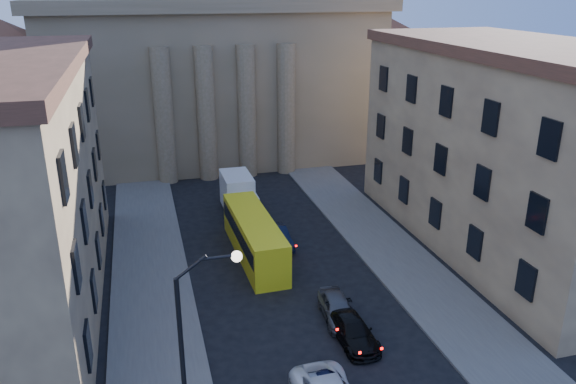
% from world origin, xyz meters
% --- Properties ---
extents(sidewalk_left, '(5.00, 60.00, 0.15)m').
position_xyz_m(sidewalk_left, '(-8.50, 18.00, 0.07)').
color(sidewalk_left, '#55534E').
rests_on(sidewalk_left, ground).
extents(sidewalk_right, '(5.00, 60.00, 0.15)m').
position_xyz_m(sidewalk_right, '(8.50, 18.00, 0.07)').
color(sidewalk_right, '#55534E').
rests_on(sidewalk_right, ground).
extents(church, '(68.02, 28.76, 36.60)m').
position_xyz_m(church, '(0.00, 55.47, 11.88)').
color(church, '#756548').
rests_on(church, ground).
extents(building_right, '(11.60, 26.60, 14.70)m').
position_xyz_m(building_right, '(17.00, 22.00, 7.42)').
color(building_right, tan).
rests_on(building_right, ground).
extents(street_lamp, '(2.62, 0.44, 8.83)m').
position_xyz_m(street_lamp, '(-6.97, 8.00, 5.29)').
color(street_lamp, black).
rests_on(street_lamp, ground).
extents(car_right_mid, '(1.97, 4.56, 1.31)m').
position_xyz_m(car_right_mid, '(1.87, 13.25, 0.65)').
color(car_right_mid, black).
rests_on(car_right_mid, ground).
extents(car_right_far, '(2.06, 4.32, 1.42)m').
position_xyz_m(car_right_far, '(1.76, 15.47, 0.71)').
color(car_right_far, '#4B4B50').
rests_on(car_right_far, ground).
extents(car_right_distant, '(1.71, 4.36, 1.41)m').
position_xyz_m(car_right_distant, '(0.80, 25.89, 0.71)').
color(car_right_distant, black).
rests_on(car_right_distant, ground).
extents(city_bus, '(2.71, 10.60, 2.97)m').
position_xyz_m(city_bus, '(-1.18, 24.68, 1.60)').
color(city_bus, yellow).
rests_on(city_bus, ground).
extents(box_truck, '(2.38, 5.92, 3.24)m').
position_xyz_m(box_truck, '(-0.80, 32.70, 1.54)').
color(box_truck, silver).
rests_on(box_truck, ground).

